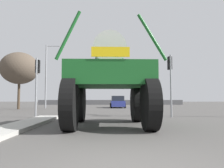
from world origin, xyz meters
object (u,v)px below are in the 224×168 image
Objects in this scene: sedan_ahead at (118,102)px; bare_tree_left at (19,68)px; traffic_signal_near_right at (170,72)px; streetlight_far_left at (48,72)px; traffic_signal_near_left at (37,74)px; oversize_sprayer at (109,81)px.

bare_tree_left is (-11.10, -4.07, 3.83)m from sedan_ahead.
streetlight_far_left is at bearing 131.57° from traffic_signal_near_right.
bare_tree_left is (-2.47, -2.40, 0.17)m from streetlight_far_left.
bare_tree_left is (-5.39, 10.58, 1.78)m from traffic_signal_near_left.
streetlight_far_left reaches higher than oversize_sprayer.
traffic_signal_near_right reaches higher than traffic_signal_near_left.
oversize_sprayer is at bearing -56.30° from bare_tree_left.
sedan_ahead is 1.03× the size of traffic_signal_near_right.
traffic_signal_near_left is at bearing 44.81° from oversize_sprayer.
oversize_sprayer is 6.04m from traffic_signal_near_right.
traffic_signal_near_left reaches higher than sedan_ahead.
traffic_signal_near_right is (2.89, -14.65, 2.22)m from sedan_ahead.
bare_tree_left reaches higher than traffic_signal_near_right.
oversize_sprayer is 18.27m from bare_tree_left.
streetlight_far_left reaches higher than bare_tree_left.
bare_tree_left reaches higher than traffic_signal_near_left.
streetlight_far_left is 3.45m from bare_tree_left.
oversize_sprayer is 1.44× the size of traffic_signal_near_left.
oversize_sprayer reaches higher than sedan_ahead.
streetlight_far_left is at bearing 22.12° from oversize_sprayer.
oversize_sprayer is at bearing 175.43° from sedan_ahead.
traffic_signal_near_left is (-5.71, -14.65, 2.05)m from sedan_ahead.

